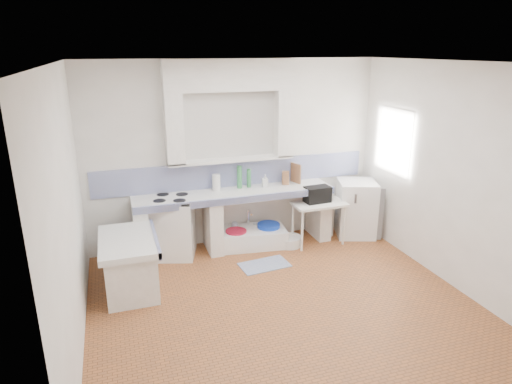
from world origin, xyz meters
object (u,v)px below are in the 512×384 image
object	(u,v)px
stove	(173,228)
side_table	(318,223)
sink	(252,238)
fridge	(356,208)

from	to	relation	value
stove	side_table	world-z (taller)	stove
sink	stove	bearing A→B (deg)	-175.35
stove	sink	xyz separation A→B (m)	(1.20, -0.05, -0.31)
stove	side_table	bearing A→B (deg)	8.92
sink	fridge	size ratio (longest dim) A/B	1.12
side_table	fridge	bearing A→B (deg)	8.86
fridge	stove	bearing A→B (deg)	-164.55
stove	sink	size ratio (longest dim) A/B	0.84
sink	fridge	distance (m)	1.77
stove	side_table	size ratio (longest dim) A/B	1.06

